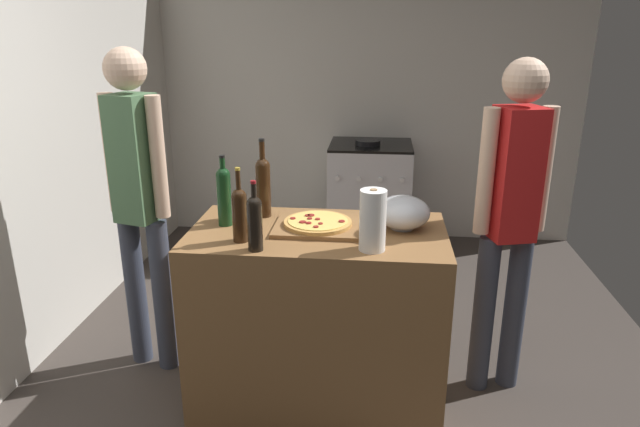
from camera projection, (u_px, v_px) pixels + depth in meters
ground_plane at (336, 317)px, 3.74m from camera, size 3.87×3.75×0.02m
kitchen_wall_rear at (352, 89)px, 4.85m from camera, size 3.87×0.10×2.60m
kitchen_wall_left at (67, 115)px, 3.49m from camera, size 0.10×3.75×2.60m
counter at (318, 320)px, 2.75m from camera, size 1.19×0.65×0.93m
cutting_board at (318, 227)px, 2.63m from camera, size 0.40×0.32×0.02m
pizza at (318, 222)px, 2.62m from camera, size 0.32×0.32×0.03m
mixing_bowl at (403, 212)px, 2.61m from camera, size 0.25×0.25×0.16m
paper_towel_roll at (373, 220)px, 2.34m from camera, size 0.11×0.11×0.27m
wine_bottle_dark at (224, 194)px, 2.63m from camera, size 0.07×0.07×0.34m
wine_bottle_amber at (240, 212)px, 2.44m from camera, size 0.07×0.07×0.33m
wine_bottle_green at (263, 184)px, 2.75m from camera, size 0.07×0.07×0.39m
wine_bottle_clear at (255, 221)px, 2.34m from camera, size 0.06×0.06×0.30m
stove at (369, 197)px, 4.73m from camera, size 0.67×0.60×0.95m
person_in_stripes at (139, 194)px, 2.92m from camera, size 0.35×0.24×1.74m
person_in_red at (511, 211)px, 2.72m from camera, size 0.36×0.24×1.70m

